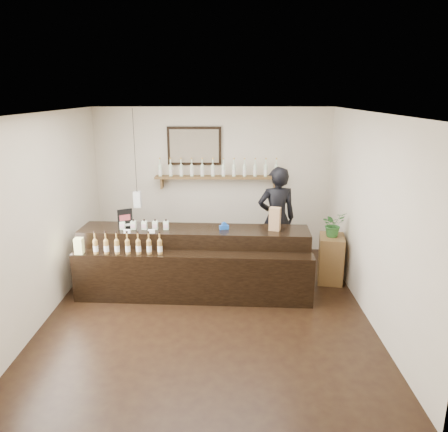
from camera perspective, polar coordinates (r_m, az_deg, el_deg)
ground at (r=6.57m, az=-2.06°, el=-11.87°), size 5.00×5.00×0.00m
room_shell at (r=5.97m, az=-2.22°, el=2.75°), size 5.00×5.00×5.00m
back_wall_decor at (r=8.30m, az=-2.51°, el=6.83°), size 2.66×0.96×1.69m
counter at (r=6.90m, az=-3.97°, el=-6.18°), size 3.61×1.12×1.17m
promo_sign at (r=6.93m, az=-12.79°, el=-0.41°), size 0.21×0.13×0.32m
paper_bag at (r=6.74m, az=6.66°, el=-0.39°), size 0.19×0.17×0.36m
tape_dispenser at (r=6.78m, az=0.01°, el=-1.38°), size 0.15×0.09×0.12m
side_cabinet at (r=7.50m, az=13.77°, el=-5.43°), size 0.48×0.60×0.78m
potted_plant at (r=7.31m, az=14.07°, el=-1.07°), size 0.47×0.45×0.41m
shopkeeper at (r=7.68m, az=6.89°, el=0.53°), size 0.82×0.60×2.08m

